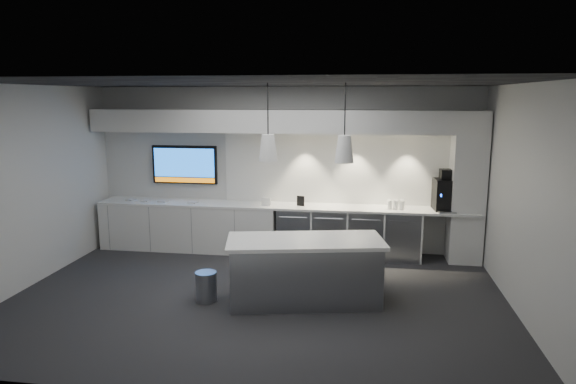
% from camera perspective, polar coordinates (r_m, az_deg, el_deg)
% --- Properties ---
extents(floor, '(7.00, 7.00, 0.00)m').
position_cam_1_polar(floor, '(7.47, -3.45, -11.69)').
color(floor, '#28282A').
rests_on(floor, ground).
extents(ceiling, '(7.00, 7.00, 0.00)m').
position_cam_1_polar(ceiling, '(6.91, -3.73, 11.99)').
color(ceiling, black).
rests_on(ceiling, wall_back).
extents(wall_back, '(7.00, 0.00, 7.00)m').
position_cam_1_polar(wall_back, '(9.46, -0.40, 2.51)').
color(wall_back, silver).
rests_on(wall_back, floor).
extents(wall_front, '(7.00, 0.00, 7.00)m').
position_cam_1_polar(wall_front, '(4.69, -10.05, -6.02)').
color(wall_front, silver).
rests_on(wall_front, floor).
extents(wall_left, '(0.00, 7.00, 7.00)m').
position_cam_1_polar(wall_left, '(8.49, -27.35, 0.39)').
color(wall_left, silver).
rests_on(wall_left, floor).
extents(wall_right, '(0.00, 7.00, 7.00)m').
position_cam_1_polar(wall_right, '(7.18, 24.89, -1.08)').
color(wall_right, silver).
rests_on(wall_right, floor).
extents(back_counter, '(6.80, 0.65, 0.04)m').
position_cam_1_polar(back_counter, '(9.26, -0.71, -1.57)').
color(back_counter, white).
rests_on(back_counter, left_base_cabinets).
extents(left_base_cabinets, '(3.30, 0.63, 0.86)m').
position_cam_1_polar(left_base_cabinets, '(9.79, -10.88, -3.79)').
color(left_base_cabinets, white).
rests_on(left_base_cabinets, floor).
extents(fridge_unit_a, '(0.60, 0.61, 0.85)m').
position_cam_1_polar(fridge_unit_a, '(9.33, 0.82, -4.35)').
color(fridge_unit_a, gray).
rests_on(fridge_unit_a, floor).
extents(fridge_unit_b, '(0.60, 0.61, 0.85)m').
position_cam_1_polar(fridge_unit_b, '(9.27, 4.69, -4.49)').
color(fridge_unit_b, gray).
rests_on(fridge_unit_b, floor).
extents(fridge_unit_c, '(0.60, 0.61, 0.85)m').
position_cam_1_polar(fridge_unit_c, '(9.25, 8.60, -4.60)').
color(fridge_unit_c, gray).
rests_on(fridge_unit_c, floor).
extents(fridge_unit_d, '(0.60, 0.61, 0.85)m').
position_cam_1_polar(fridge_unit_d, '(9.27, 12.51, -4.70)').
color(fridge_unit_d, gray).
rests_on(fridge_unit_d, floor).
extents(backsplash, '(4.60, 0.03, 1.30)m').
position_cam_1_polar(backsplash, '(9.33, 6.89, 2.63)').
color(backsplash, white).
rests_on(backsplash, wall_back).
extents(soffit, '(6.90, 0.60, 0.40)m').
position_cam_1_polar(soffit, '(9.08, -0.70, 7.88)').
color(soffit, white).
rests_on(soffit, wall_back).
extents(column, '(0.55, 0.55, 2.60)m').
position_cam_1_polar(column, '(9.25, 19.28, 0.47)').
color(column, white).
rests_on(column, floor).
extents(wall_tv, '(1.25, 0.07, 0.72)m').
position_cam_1_polar(wall_tv, '(9.88, -11.41, 3.00)').
color(wall_tv, black).
rests_on(wall_tv, wall_back).
extents(island, '(2.27, 1.32, 0.90)m').
position_cam_1_polar(island, '(7.18, 1.90, -8.71)').
color(island, gray).
rests_on(island, floor).
extents(bin, '(0.34, 0.34, 0.42)m').
position_cam_1_polar(bin, '(7.38, -9.08, -10.32)').
color(bin, gray).
rests_on(bin, floor).
extents(coffee_machine, '(0.42, 0.58, 0.71)m').
position_cam_1_polar(coffee_machine, '(9.21, 17.10, -0.14)').
color(coffee_machine, black).
rests_on(coffee_machine, back_counter).
extents(sign_black, '(0.14, 0.06, 0.18)m').
position_cam_1_polar(sign_black, '(9.16, 1.41, -1.00)').
color(sign_black, black).
rests_on(sign_black, back_counter).
extents(sign_white, '(0.18, 0.07, 0.14)m').
position_cam_1_polar(sign_white, '(9.20, -2.48, -1.09)').
color(sign_white, white).
rests_on(sign_white, back_counter).
extents(cup_cluster, '(0.29, 0.18, 0.16)m').
position_cam_1_polar(cup_cluster, '(9.11, 11.89, -1.37)').
color(cup_cluster, white).
rests_on(cup_cluster, back_counter).
extents(tray_a, '(0.20, 0.20, 0.02)m').
position_cam_1_polar(tray_a, '(10.10, -17.02, -0.83)').
color(tray_a, '#BABABA').
rests_on(tray_a, back_counter).
extents(tray_b, '(0.19, 0.19, 0.02)m').
position_cam_1_polar(tray_b, '(9.94, -15.48, -0.91)').
color(tray_b, '#BABABA').
rests_on(tray_b, back_counter).
extents(tray_c, '(0.18, 0.18, 0.02)m').
position_cam_1_polar(tray_c, '(9.79, -13.70, -1.01)').
color(tray_c, '#BABABA').
rests_on(tray_c, back_counter).
extents(tray_d, '(0.17, 0.17, 0.02)m').
position_cam_1_polar(tray_d, '(9.56, -10.52, -1.16)').
color(tray_d, '#BABABA').
rests_on(tray_d, back_counter).
extents(pendant_left, '(0.25, 0.25, 1.06)m').
position_cam_1_polar(pendant_left, '(6.89, -2.22, 4.96)').
color(pendant_left, white).
rests_on(pendant_left, ceiling).
extents(pendant_right, '(0.25, 0.25, 1.06)m').
position_cam_1_polar(pendant_right, '(6.77, 6.27, 4.81)').
color(pendant_right, white).
rests_on(pendant_right, ceiling).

